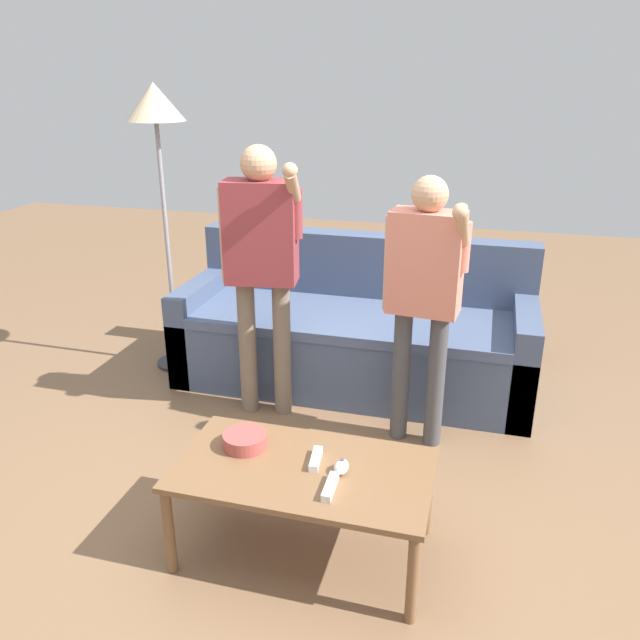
# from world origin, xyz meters

# --- Properties ---
(ground_plane) EXTENTS (12.00, 12.00, 0.00)m
(ground_plane) POSITION_xyz_m (0.00, 0.00, 0.00)
(ground_plane) COLOR brown
(couch) EXTENTS (2.19, 0.85, 0.90)m
(couch) POSITION_xyz_m (0.04, 1.45, 0.31)
(couch) COLOR #475675
(couch) RESTS_ON ground
(coffee_table) EXTENTS (1.02, 0.56, 0.41)m
(coffee_table) POSITION_xyz_m (0.18, -0.19, 0.36)
(coffee_table) COLOR brown
(coffee_table) RESTS_ON ground
(snack_bowl) EXTENTS (0.19, 0.19, 0.06)m
(snack_bowl) POSITION_xyz_m (-0.10, -0.10, 0.44)
(snack_bowl) COLOR #B24C47
(snack_bowl) RESTS_ON coffee_table
(game_remote_nunchuk) EXTENTS (0.06, 0.09, 0.05)m
(game_remote_nunchuk) POSITION_xyz_m (0.34, -0.18, 0.44)
(game_remote_nunchuk) COLOR white
(game_remote_nunchuk) RESTS_ON coffee_table
(floor_lamp) EXTENTS (0.36, 0.36, 1.82)m
(floor_lamp) POSITION_xyz_m (-1.18, 1.34, 1.59)
(floor_lamp) COLOR #2D2D33
(floor_lamp) RESTS_ON ground
(player_left) EXTENTS (0.48, 0.31, 1.53)m
(player_left) POSITION_xyz_m (-0.37, 0.89, 0.97)
(player_left) COLOR #756656
(player_left) RESTS_ON ground
(player_right) EXTENTS (0.42, 0.35, 1.43)m
(player_right) POSITION_xyz_m (0.52, 0.80, 0.90)
(player_right) COLOR #47474C
(player_right) RESTS_ON ground
(game_remote_wand_near) EXTENTS (0.05, 0.15, 0.03)m
(game_remote_wand_near) POSITION_xyz_m (0.22, -0.14, 0.43)
(game_remote_wand_near) COLOR white
(game_remote_wand_near) RESTS_ON coffee_table
(game_remote_wand_far) EXTENTS (0.04, 0.16, 0.03)m
(game_remote_wand_far) POSITION_xyz_m (0.32, -0.30, 0.43)
(game_remote_wand_far) COLOR white
(game_remote_wand_far) RESTS_ON coffee_table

